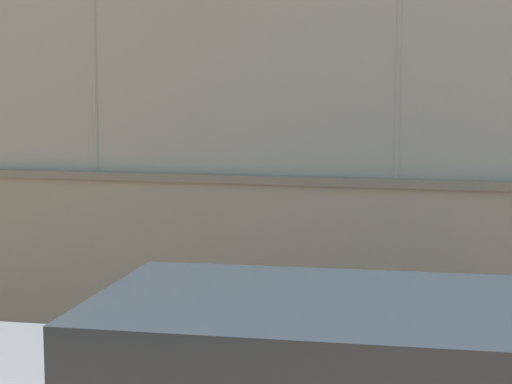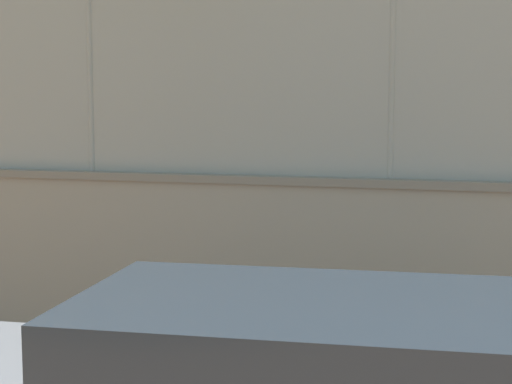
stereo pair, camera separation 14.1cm
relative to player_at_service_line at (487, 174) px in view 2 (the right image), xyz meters
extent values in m
plane|color=#B27247|center=(5.03, -0.90, -0.93)|extent=(260.00, 260.00, 0.00)
cube|color=gray|center=(4.17, 11.70, -0.06)|extent=(32.74, 0.42, 1.74)
cube|color=slate|center=(4.17, 11.70, 0.85)|extent=(32.74, 0.48, 0.08)
cube|color=gray|center=(4.17, 11.70, 2.08)|extent=(32.08, 0.08, 2.38)
cylinder|color=gray|center=(0.97, 11.70, 2.08)|extent=(0.07, 0.07, 2.38)
cylinder|color=gray|center=(4.17, 11.70, 2.08)|extent=(0.07, 0.07, 2.38)
cylinder|color=#591919|center=(0.01, -0.10, -0.54)|extent=(0.18, 0.18, 0.78)
cylinder|color=#591919|center=(-0.03, 0.10, -0.54)|extent=(0.18, 0.18, 0.78)
cylinder|color=#429951|center=(-0.01, 0.00, 0.14)|extent=(0.40, 0.40, 0.58)
cylinder|color=#D8AD84|center=(0.09, -0.29, 0.25)|extent=(0.56, 0.19, 0.17)
cylinder|color=#D8AD84|center=(0.23, 0.35, 0.25)|extent=(0.56, 0.19, 0.17)
sphere|color=#D8AD84|center=(-0.01, 0.00, 0.54)|extent=(0.22, 0.22, 0.22)
cylinder|color=black|center=(-0.01, 0.00, 0.64)|extent=(0.27, 0.27, 0.05)
cylinder|color=black|center=(2.39, 2.53, -0.54)|extent=(0.19, 0.19, 0.78)
cylinder|color=black|center=(2.58, 2.59, -0.54)|extent=(0.19, 0.19, 0.78)
cylinder|color=beige|center=(2.48, 2.56, 0.14)|extent=(0.43, 0.43, 0.58)
cylinder|color=#D8AD84|center=(2.22, 2.42, 0.25)|extent=(0.25, 0.55, 0.17)
cylinder|color=#D8AD84|center=(2.86, 2.36, 0.25)|extent=(0.25, 0.55, 0.17)
sphere|color=#D8AD84|center=(2.48, 2.56, 0.54)|extent=(0.22, 0.22, 0.22)
cylinder|color=navy|center=(2.48, 2.56, 0.63)|extent=(0.29, 0.29, 0.05)
cylinder|color=black|center=(2.91, 2.19, 0.25)|extent=(0.13, 0.30, 0.04)
ellipsoid|color=#333338|center=(2.98, 1.98, 0.25)|extent=(0.12, 0.29, 0.24)
cube|color=#333338|center=(0.02, 10.37, -0.71)|extent=(0.06, 0.38, 0.45)
cube|color=#28333D|center=(0.93, 15.26, 0.32)|extent=(2.68, 1.76, 0.49)
camera|label=1|loc=(0.25, 19.12, 1.55)|focal=53.33mm
camera|label=2|loc=(0.11, 19.08, 1.55)|focal=53.33mm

